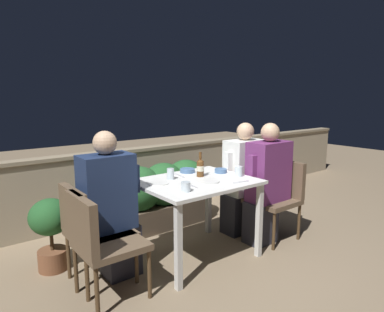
% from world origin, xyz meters
% --- Properties ---
extents(ground_plane, '(16.00, 16.00, 0.00)m').
position_xyz_m(ground_plane, '(0.00, 0.00, 0.00)').
color(ground_plane, '#847056').
extents(parapet_wall, '(9.00, 0.18, 0.86)m').
position_xyz_m(parapet_wall, '(0.00, 1.42, 0.44)').
color(parapet_wall, gray).
rests_on(parapet_wall, ground_plane).
extents(dining_table, '(1.04, 0.83, 0.75)m').
position_xyz_m(dining_table, '(0.00, 0.00, 0.65)').
color(dining_table, white).
rests_on(dining_table, ground_plane).
extents(planter_hedge, '(1.17, 0.47, 0.76)m').
position_xyz_m(planter_hedge, '(0.18, 0.83, 0.42)').
color(planter_hedge, brown).
rests_on(planter_hedge, ground_plane).
extents(chair_left_near, '(0.48, 0.47, 0.83)m').
position_xyz_m(chair_left_near, '(-1.01, -0.12, 0.50)').
color(chair_left_near, brown).
rests_on(chair_left_near, ground_plane).
extents(chair_left_far, '(0.48, 0.47, 0.83)m').
position_xyz_m(chair_left_far, '(-0.99, 0.13, 0.50)').
color(chair_left_far, brown).
rests_on(chair_left_far, ground_plane).
extents(person_navy_jumper, '(0.49, 0.26, 1.25)m').
position_xyz_m(person_navy_jumper, '(-0.79, 0.13, 0.63)').
color(person_navy_jumper, '#282833').
rests_on(person_navy_jumper, ground_plane).
extents(chair_right_near, '(0.48, 0.47, 0.83)m').
position_xyz_m(chair_right_near, '(0.99, -0.17, 0.50)').
color(chair_right_near, brown).
rests_on(chair_right_near, ground_plane).
extents(person_purple_stripe, '(0.51, 0.26, 1.25)m').
position_xyz_m(person_purple_stripe, '(0.79, -0.17, 0.62)').
color(person_purple_stripe, '#282833').
rests_on(person_purple_stripe, ground_plane).
extents(chair_right_far, '(0.48, 0.47, 0.83)m').
position_xyz_m(chair_right_far, '(0.99, 0.17, 0.50)').
color(chair_right_far, brown).
rests_on(chair_right_far, ground_plane).
extents(person_white_polo, '(0.50, 0.26, 1.23)m').
position_xyz_m(person_white_polo, '(0.79, 0.17, 0.61)').
color(person_white_polo, '#282833').
rests_on(person_white_polo, ground_plane).
extents(beer_bottle, '(0.07, 0.07, 0.24)m').
position_xyz_m(beer_bottle, '(0.13, 0.09, 0.84)').
color(beer_bottle, brown).
rests_on(beer_bottle, dining_table).
extents(plate_0, '(0.20, 0.20, 0.01)m').
position_xyz_m(plate_0, '(-0.34, 0.12, 0.75)').
color(plate_0, white).
rests_on(plate_0, dining_table).
extents(plate_1, '(0.21, 0.21, 0.01)m').
position_xyz_m(plate_1, '(0.05, -0.11, 0.75)').
color(plate_1, white).
rests_on(plate_1, dining_table).
extents(bowl_0, '(0.15, 0.15, 0.04)m').
position_xyz_m(bowl_0, '(0.13, 0.31, 0.77)').
color(bowl_0, '#4C709E').
rests_on(bowl_0, dining_table).
extents(bowl_1, '(0.12, 0.12, 0.04)m').
position_xyz_m(bowl_1, '(0.39, 0.09, 0.77)').
color(bowl_1, '#4C709E').
rests_on(bowl_1, dining_table).
extents(glass_cup_0, '(0.07, 0.07, 0.10)m').
position_xyz_m(glass_cup_0, '(0.42, -0.14, 0.80)').
color(glass_cup_0, silver).
rests_on(glass_cup_0, dining_table).
extents(glass_cup_1, '(0.08, 0.08, 0.08)m').
position_xyz_m(glass_cup_1, '(-0.30, -0.24, 0.79)').
color(glass_cup_1, silver).
rests_on(glass_cup_1, dining_table).
extents(glass_cup_2, '(0.07, 0.07, 0.10)m').
position_xyz_m(glass_cup_2, '(-0.17, 0.17, 0.80)').
color(glass_cup_2, silver).
rests_on(glass_cup_2, dining_table).
extents(fork_0, '(0.03, 0.17, 0.01)m').
position_xyz_m(fork_0, '(-0.03, 0.23, 0.75)').
color(fork_0, silver).
rests_on(fork_0, dining_table).
extents(fork_1, '(0.17, 0.05, 0.01)m').
position_xyz_m(fork_1, '(0.27, -0.31, 0.75)').
color(fork_1, silver).
rests_on(fork_1, dining_table).
extents(fork_2, '(0.03, 0.17, 0.01)m').
position_xyz_m(fork_2, '(-0.16, -0.13, 0.75)').
color(fork_2, silver).
rests_on(fork_2, dining_table).
extents(potted_plant, '(0.35, 0.35, 0.65)m').
position_xyz_m(potted_plant, '(-1.16, 0.58, 0.40)').
color(potted_plant, brown).
rests_on(potted_plant, ground_plane).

